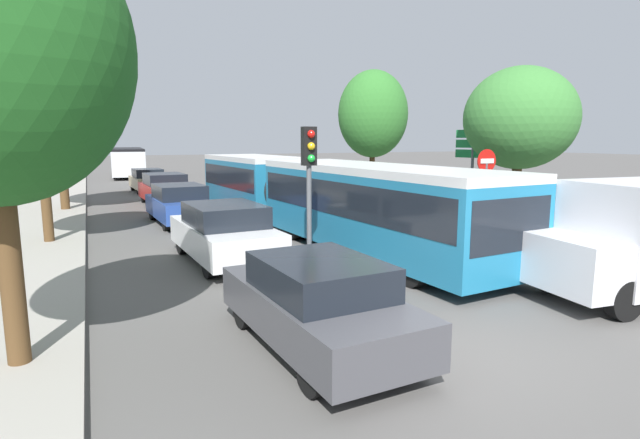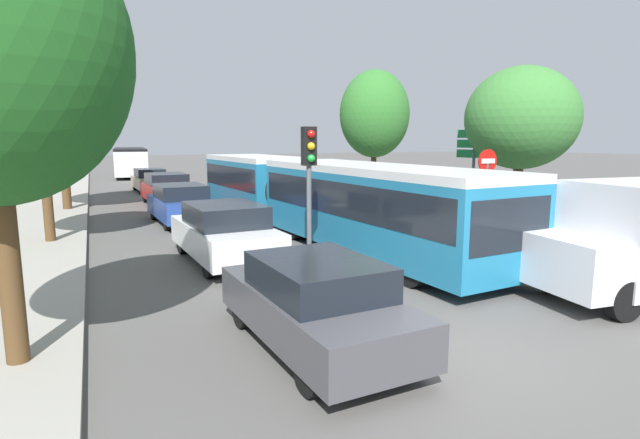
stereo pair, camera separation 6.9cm
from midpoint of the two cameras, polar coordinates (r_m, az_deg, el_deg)
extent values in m
plane|color=#565451|center=(7.89, 15.17, -14.35)|extent=(200.00, 200.00, 0.00)
cube|color=#9E998E|center=(25.93, -28.79, 1.28)|extent=(3.20, 50.40, 0.14)
cube|color=teal|center=(13.55, 6.03, 1.21)|extent=(3.09, 9.27, 1.97)
cube|color=black|center=(13.51, 6.05, 2.70)|extent=(3.08, 8.91, 0.86)
cube|color=silver|center=(13.45, 6.11, 5.78)|extent=(3.09, 9.27, 0.19)
cube|color=teal|center=(21.18, -7.49, 4.03)|extent=(2.88, 6.40, 1.97)
cube|color=black|center=(21.15, -7.51, 4.98)|extent=(2.89, 6.15, 0.86)
cube|color=silver|center=(21.11, -7.55, 6.95)|extent=(2.88, 6.40, 0.19)
cylinder|color=black|center=(17.89, -3.25, 3.16)|extent=(1.87, 1.09, 1.81)
cube|color=black|center=(10.19, 20.75, -0.61)|extent=(2.16, 0.25, 1.06)
cylinder|color=black|center=(12.18, 17.90, -3.76)|extent=(0.36, 0.98, 0.96)
cylinder|color=black|center=(10.80, 10.36, -5.08)|extent=(0.36, 0.98, 0.96)
cylinder|color=black|center=(16.64, 3.14, 0.04)|extent=(0.36, 0.98, 0.96)
cylinder|color=black|center=(15.66, -3.25, -0.53)|extent=(0.36, 0.98, 0.96)
cylinder|color=black|center=(21.65, -4.92, 2.14)|extent=(0.36, 0.98, 0.96)
cylinder|color=black|center=(20.91, -10.07, 1.78)|extent=(0.36, 0.98, 0.96)
cube|color=silver|center=(46.03, -21.14, 6.18)|extent=(3.08, 11.16, 1.92)
cube|color=black|center=(46.02, -21.17, 6.61)|extent=(3.07, 10.61, 0.81)
cube|color=black|center=(46.00, -21.22, 7.49)|extent=(3.08, 11.16, 0.19)
cylinder|color=black|center=(49.70, -22.33, 5.42)|extent=(0.34, 0.97, 0.96)
cylinder|color=black|center=(49.72, -19.95, 5.56)|extent=(0.34, 0.97, 0.96)
cylinder|color=black|center=(42.76, -22.42, 4.92)|extent=(0.34, 0.97, 0.96)
cylinder|color=black|center=(42.78, -19.66, 5.08)|extent=(0.34, 0.97, 0.96)
cube|color=#47474C|center=(7.59, -0.64, -10.39)|extent=(1.88, 4.04, 0.64)
cube|color=black|center=(7.34, -0.31, -6.45)|extent=(1.65, 2.15, 0.49)
cylinder|color=black|center=(8.53, -8.89, -10.16)|extent=(0.24, 0.61, 0.60)
cylinder|color=black|center=(9.05, -0.33, -8.90)|extent=(0.24, 0.61, 0.60)
cylinder|color=black|center=(6.36, -1.10, -17.01)|extent=(0.24, 0.61, 0.60)
cylinder|color=black|center=(7.04, 9.54, -14.44)|extent=(0.24, 0.61, 0.60)
cube|color=white|center=(13.01, -11.04, -2.06)|extent=(2.05, 4.40, 0.70)
cube|color=black|center=(12.81, -10.99, 0.56)|extent=(1.80, 2.34, 0.53)
cylinder|color=black|center=(14.19, -15.60, -2.49)|extent=(0.26, 0.67, 0.66)
cylinder|color=black|center=(14.58, -9.69, -1.97)|extent=(0.26, 0.67, 0.66)
cylinder|color=black|center=(11.57, -12.66, -4.98)|extent=(0.26, 0.67, 0.66)
cylinder|color=black|center=(12.04, -5.57, -4.24)|extent=(0.26, 0.67, 0.66)
cube|color=#284799|center=(19.33, -15.87, 1.34)|extent=(1.99, 4.29, 0.68)
cube|color=black|center=(19.17, -15.88, 3.08)|extent=(1.75, 2.28, 0.52)
cylinder|color=black|center=(20.55, -18.66, 0.86)|extent=(0.25, 0.65, 0.64)
cylinder|color=black|center=(20.83, -14.60, 1.15)|extent=(0.25, 0.65, 0.64)
cylinder|color=black|center=(17.92, -17.27, -0.22)|extent=(0.25, 0.65, 0.64)
cylinder|color=black|center=(18.25, -12.65, 0.13)|extent=(0.25, 0.65, 0.64)
cube|color=#B21E19|center=(25.06, -17.39, 3.02)|extent=(2.06, 4.43, 0.70)
cube|color=black|center=(24.90, -17.41, 4.42)|extent=(1.81, 2.36, 0.54)
cylinder|color=black|center=(26.33, -19.57, 2.56)|extent=(0.26, 0.67, 0.66)
cylinder|color=black|center=(26.59, -16.27, 2.78)|extent=(0.26, 0.67, 0.66)
cylinder|color=black|center=(23.60, -18.58, 1.90)|extent=(0.26, 0.67, 0.66)
cylinder|color=black|center=(23.89, -14.92, 2.15)|extent=(0.26, 0.67, 0.66)
cube|color=tan|center=(31.68, -19.14, 4.03)|extent=(1.88, 4.05, 0.64)
cube|color=black|center=(31.54, -19.16, 5.05)|extent=(1.65, 2.16, 0.49)
cylinder|color=black|center=(32.86, -20.68, 3.65)|extent=(0.24, 0.62, 0.61)
cylinder|color=black|center=(33.06, -18.24, 3.81)|extent=(0.24, 0.62, 0.61)
cylinder|color=black|center=(30.34, -20.06, 3.28)|extent=(0.24, 0.62, 0.61)
cylinder|color=black|center=(30.56, -17.43, 3.45)|extent=(0.24, 0.62, 0.61)
cube|color=silver|center=(10.30, 26.46, -4.54)|extent=(1.09, 1.98, 1.00)
cylinder|color=black|center=(10.17, 31.25, -7.88)|extent=(0.74, 0.31, 0.72)
cylinder|color=black|center=(11.27, 24.70, -5.82)|extent=(0.74, 0.31, 0.72)
cylinder|color=#56595E|center=(11.87, -1.42, 2.34)|extent=(0.12, 0.12, 3.40)
cube|color=black|center=(11.79, -1.45, 8.38)|extent=(0.33, 0.25, 0.90)
sphere|color=red|center=(11.65, -1.18, 9.75)|extent=(0.18, 0.18, 0.18)
sphere|color=#EAAD14|center=(11.65, -1.18, 8.37)|extent=(0.18, 0.18, 0.18)
sphere|color=green|center=(11.66, -1.17, 7.00)|extent=(0.18, 0.18, 0.18)
cylinder|color=#56595E|center=(15.90, 18.16, 1.80)|extent=(0.08, 0.08, 2.40)
cylinder|color=red|center=(15.80, 18.39, 6.37)|extent=(0.70, 0.03, 0.70)
cube|color=white|center=(15.79, 18.44, 6.37)|extent=(0.50, 0.04, 0.14)
cylinder|color=#56595E|center=(18.12, 16.85, 4.61)|extent=(0.10, 0.10, 3.60)
cube|color=#197A38|center=(18.08, 17.07, 9.36)|extent=(0.40, 1.37, 0.28)
cube|color=#197A38|center=(18.08, 17.02, 8.28)|extent=(0.40, 1.37, 0.28)
cube|color=#197A38|center=(18.08, 16.97, 7.20)|extent=(0.40, 1.37, 0.28)
cylinder|color=#51381E|center=(7.73, -32.04, -5.24)|extent=(0.29, 0.29, 2.74)
cylinder|color=#51381E|center=(16.60, -28.96, 2.27)|extent=(0.29, 0.29, 2.90)
ellipsoid|color=#286623|center=(16.57, -29.74, 12.20)|extent=(3.54, 3.54, 3.81)
ellipsoid|color=#33752D|center=(15.98, -29.88, 10.28)|extent=(2.13, 2.13, 2.09)
cylinder|color=#51381E|center=(24.04, -27.42, 4.96)|extent=(0.36, 0.36, 3.56)
ellipsoid|color=#286623|center=(24.14, -28.10, 14.03)|extent=(4.54, 4.54, 5.44)
cylinder|color=#51381E|center=(18.08, 21.32, 2.69)|extent=(0.32, 0.32, 2.54)
ellipsoid|color=#3D7F38|center=(18.00, 21.80, 10.71)|extent=(3.65, 3.65, 3.35)
cylinder|color=#51381E|center=(25.00, 5.87, 5.12)|extent=(0.27, 0.27, 2.75)
ellipsoid|color=#33752D|center=(24.97, 5.99, 11.90)|extent=(3.40, 3.40, 4.21)
camera|label=1|loc=(0.03, -90.16, -0.03)|focal=28.00mm
camera|label=2|loc=(0.03, 89.84, 0.03)|focal=28.00mm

